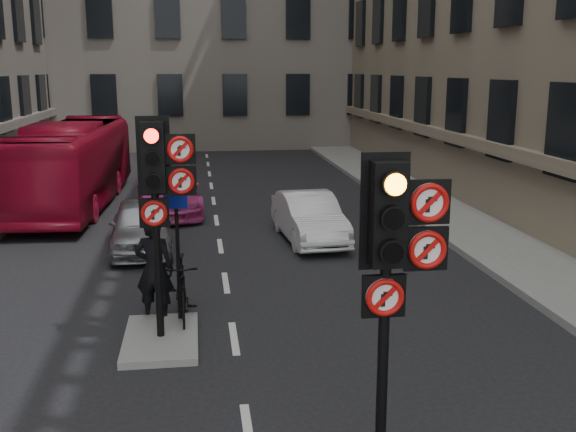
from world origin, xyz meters
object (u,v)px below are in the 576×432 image
object	(u,v)px
bus_red	(73,164)
car_white	(309,217)
signal_far	(160,180)
motorcyclist	(154,269)
car_pink	(168,191)
motorcycle	(182,289)
signal_near	(395,248)
info_sign	(177,237)
car_silver	(141,225)

from	to	relation	value
bus_red	car_white	bearing A→B (deg)	-36.61
car_white	bus_red	distance (m)	8.81
signal_far	motorcyclist	world-z (taller)	signal_far
car_pink	bus_red	size ratio (longest dim) A/B	0.47
bus_red	motorcycle	distance (m)	11.39
car_pink	bus_red	world-z (taller)	bus_red
signal_near	info_sign	world-z (taller)	signal_near
signal_near	signal_far	distance (m)	4.77
info_sign	car_silver	bearing A→B (deg)	109.12
car_silver	info_sign	size ratio (longest dim) A/B	1.60
signal_near	info_sign	size ratio (longest dim) A/B	1.56
car_silver	bus_red	size ratio (longest dim) A/B	0.37
car_silver	motorcyclist	world-z (taller)	motorcyclist
motorcycle	motorcyclist	world-z (taller)	motorcyclist
car_white	car_silver	bearing A→B (deg)	-179.52
signal_far	car_pink	bearing A→B (deg)	91.79
signal_far	car_white	world-z (taller)	signal_far
car_white	info_sign	distance (m)	6.48
signal_far	bus_red	world-z (taller)	signal_far
car_white	bus_red	size ratio (longest dim) A/B	0.38
signal_near	signal_far	world-z (taller)	signal_far
car_pink	info_sign	size ratio (longest dim) A/B	2.02
bus_red	signal_near	bearing A→B (deg)	-66.91
signal_near	bus_red	size ratio (longest dim) A/B	0.36
motorcycle	motorcyclist	size ratio (longest dim) A/B	0.98
info_sign	car_white	bearing A→B (deg)	67.55
signal_far	motorcycle	xyz separation A→B (m)	(0.25, 1.03, -2.14)
motorcyclist	info_sign	xyz separation A→B (m)	(0.43, -0.27, 0.65)
motorcyclist	info_sign	world-z (taller)	info_sign
signal_near	car_pink	bearing A→B (deg)	101.51
bus_red	car_silver	bearing A→B (deg)	-64.12
signal_near	car_pink	size ratio (longest dim) A/B	0.77
motorcycle	signal_far	bearing A→B (deg)	-106.40
car_silver	info_sign	bearing A→B (deg)	-82.27
signal_far	info_sign	xyz separation A→B (m)	(0.21, 0.74, -1.10)
car_silver	motorcyclist	bearing A→B (deg)	-86.49
bus_red	motorcyclist	world-z (taller)	bus_red
motorcyclist	info_sign	size ratio (longest dim) A/B	0.83
signal_far	info_sign	distance (m)	1.34
motorcycle	info_sign	size ratio (longest dim) A/B	0.82
info_sign	bus_red	bearing A→B (deg)	115.82
car_white	bus_red	world-z (taller)	bus_red
bus_red	info_sign	size ratio (longest dim) A/B	4.29
info_sign	signal_near	bearing A→B (deg)	-55.49
motorcycle	motorcyclist	distance (m)	0.61
motorcycle	motorcyclist	xyz separation A→B (m)	(-0.47, -0.02, 0.39)
car_silver	signal_far	bearing A→B (deg)	-85.67
car_pink	bus_red	xyz separation A→B (m)	(-3.06, 1.43, 0.70)
car_pink	motorcycle	xyz separation A→B (m)	(0.58, -9.33, -0.11)
bus_red	motorcycle	world-z (taller)	bus_red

